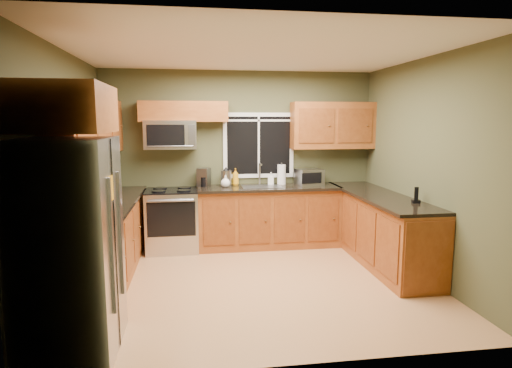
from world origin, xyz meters
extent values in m
plane|color=tan|center=(0.00, 0.00, 0.00)|extent=(4.20, 4.20, 0.00)
plane|color=white|center=(0.00, 0.00, 2.70)|extent=(4.20, 4.20, 0.00)
plane|color=#45482C|center=(0.00, 1.80, 1.35)|extent=(4.20, 0.00, 4.20)
plane|color=#45482C|center=(0.00, -1.80, 1.35)|extent=(4.20, 0.00, 4.20)
plane|color=#45482C|center=(-2.10, 0.00, 1.35)|extent=(0.00, 3.60, 3.60)
plane|color=#45482C|center=(2.10, 0.00, 1.35)|extent=(0.00, 3.60, 3.60)
cube|color=white|center=(0.30, 1.79, 1.55)|extent=(1.12, 0.03, 1.02)
cube|color=black|center=(0.30, 1.78, 1.55)|extent=(1.00, 0.01, 0.90)
cube|color=white|center=(0.30, 1.77, 1.55)|extent=(0.03, 0.01, 0.90)
cube|color=white|center=(0.30, 1.77, 1.94)|extent=(1.00, 0.01, 0.03)
cube|color=brown|center=(-1.80, 0.48, 0.45)|extent=(0.60, 2.65, 0.90)
cube|color=black|center=(-1.78, 0.48, 0.92)|extent=(0.65, 2.65, 0.04)
cube|color=brown|center=(0.42, 1.50, 0.45)|extent=(2.17, 0.60, 0.90)
cube|color=black|center=(0.42, 1.48, 0.92)|extent=(2.17, 0.65, 0.04)
cube|color=brown|center=(1.80, 0.55, 0.45)|extent=(0.60, 2.50, 0.90)
cube|color=brown|center=(1.80, -0.71, 0.45)|extent=(0.56, 0.02, 0.82)
cube|color=black|center=(1.78, 0.55, 0.92)|extent=(0.65, 2.50, 0.04)
cube|color=brown|center=(-1.94, 0.48, 1.86)|extent=(0.33, 2.65, 0.72)
cube|color=brown|center=(-0.85, 1.64, 2.07)|extent=(1.30, 0.33, 0.30)
cube|color=brown|center=(1.45, 1.64, 1.86)|extent=(1.30, 0.33, 0.72)
cube|color=brown|center=(-1.74, -1.30, 2.03)|extent=(0.72, 0.90, 0.38)
cube|color=#B7B7BC|center=(-1.74, -1.30, 0.90)|extent=(0.72, 0.90, 1.80)
cube|color=slate|center=(-1.37, -1.50, 0.95)|extent=(0.03, 0.04, 1.10)
cube|color=slate|center=(-1.37, -1.10, 0.95)|extent=(0.03, 0.04, 1.10)
cube|color=black|center=(-1.38, -1.30, 0.90)|extent=(0.01, 0.02, 1.78)
cube|color=orange|center=(-1.37, -1.40, 1.40)|extent=(0.01, 0.14, 0.20)
cube|color=#B7B7BC|center=(-1.05, 1.48, 0.45)|extent=(0.76, 0.65, 0.90)
cube|color=black|center=(-1.05, 1.48, 0.91)|extent=(0.76, 0.64, 0.03)
cube|color=black|center=(-1.05, 1.15, 0.55)|extent=(0.68, 0.02, 0.50)
cylinder|color=slate|center=(-1.05, 1.12, 0.82)|extent=(0.64, 0.04, 0.04)
cylinder|color=black|center=(-1.23, 1.33, 0.93)|extent=(0.20, 0.20, 0.01)
cylinder|color=black|center=(-0.87, 1.33, 0.93)|extent=(0.20, 0.20, 0.01)
cylinder|color=black|center=(-1.23, 1.61, 0.93)|extent=(0.20, 0.20, 0.01)
cylinder|color=black|center=(-0.87, 1.61, 0.93)|extent=(0.20, 0.20, 0.01)
cube|color=#B7B7BC|center=(-1.05, 1.61, 1.73)|extent=(0.76, 0.38, 0.42)
cube|color=black|center=(-1.11, 1.42, 1.73)|extent=(0.54, 0.01, 0.30)
cube|color=slate|center=(-0.74, 1.42, 1.73)|extent=(0.10, 0.01, 0.30)
cylinder|color=slate|center=(-1.05, 1.40, 1.57)|extent=(0.66, 0.02, 0.02)
cube|color=slate|center=(0.30, 1.48, 0.94)|extent=(0.60, 0.42, 0.02)
cylinder|color=#B7B7BC|center=(0.30, 1.68, 1.11)|extent=(0.03, 0.03, 0.34)
cylinder|color=#B7B7BC|center=(0.30, 1.60, 1.27)|extent=(0.03, 0.18, 0.03)
cube|color=#B7B7BC|center=(1.07, 1.57, 1.06)|extent=(0.45, 0.38, 0.25)
cube|color=black|center=(1.07, 1.41, 1.06)|extent=(0.33, 0.09, 0.17)
cube|color=slate|center=(-0.57, 1.65, 1.08)|extent=(0.23, 0.25, 0.28)
cylinder|color=black|center=(-0.57, 1.58, 1.01)|extent=(0.13, 0.13, 0.15)
cylinder|color=#B7B7BC|center=(-0.23, 1.60, 1.06)|extent=(0.19, 0.19, 0.24)
cone|color=black|center=(-0.23, 1.60, 1.20)|extent=(0.13, 0.13, 0.07)
cylinder|color=white|center=(0.65, 1.68, 1.09)|extent=(0.14, 0.14, 0.31)
cylinder|color=slate|center=(0.65, 1.68, 1.26)|extent=(0.02, 0.02, 0.04)
imported|color=orange|center=(-0.08, 1.68, 1.07)|extent=(0.10, 0.10, 0.26)
imported|color=white|center=(0.48, 1.67, 1.04)|extent=(0.11, 0.11, 0.19)
imported|color=white|center=(-0.25, 1.50, 1.03)|extent=(0.18, 0.18, 0.18)
cube|color=black|center=(1.97, -0.08, 0.96)|extent=(0.11, 0.11, 0.04)
cube|color=black|center=(1.97, -0.08, 1.06)|extent=(0.05, 0.04, 0.16)
camera|label=1|loc=(-0.71, -4.89, 1.93)|focal=30.00mm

